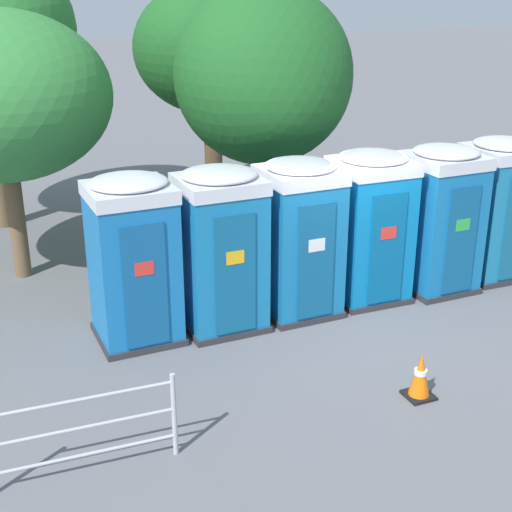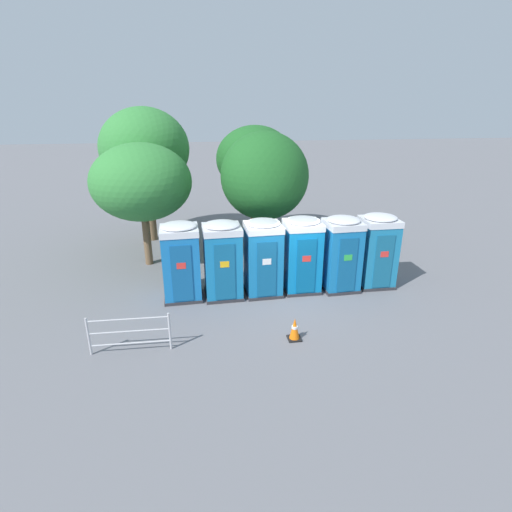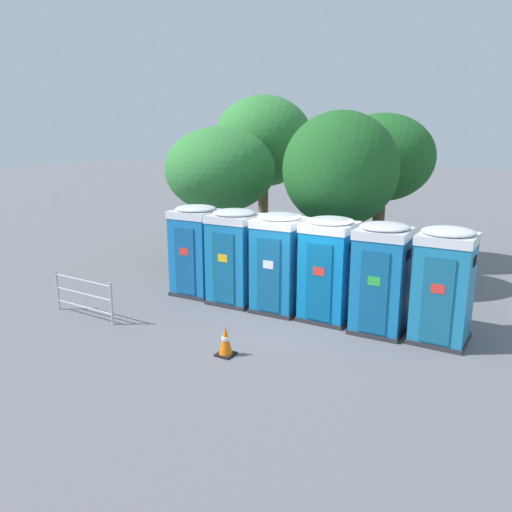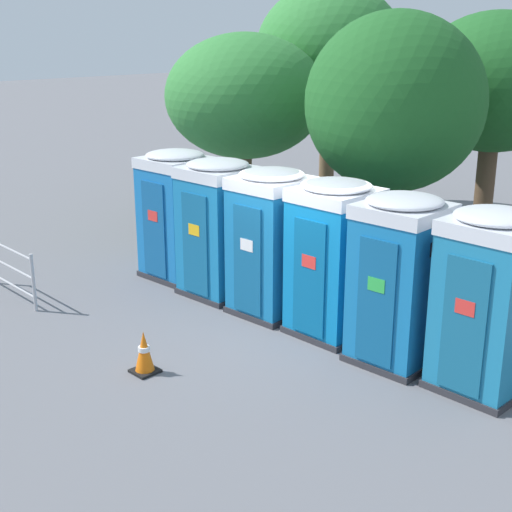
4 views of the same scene
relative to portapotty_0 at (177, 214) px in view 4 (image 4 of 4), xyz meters
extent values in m
plane|color=slate|center=(3.32, -0.34, -1.28)|extent=(120.00, 120.00, 0.00)
cube|color=#2D2D33|center=(0.00, 0.01, -1.23)|extent=(1.25, 1.24, 0.10)
cube|color=#176CB7|center=(0.00, 0.01, -0.13)|extent=(1.19, 1.18, 2.10)
cube|color=#12548E|center=(0.02, -0.58, -0.21)|extent=(0.63, 0.05, 1.85)
cube|color=red|center=(0.02, -0.60, 0.07)|extent=(0.28, 0.02, 0.20)
cube|color=black|center=(0.59, 0.03, 0.60)|extent=(0.04, 0.36, 0.20)
cube|color=silver|center=(0.00, 0.01, 1.02)|extent=(1.23, 1.21, 0.20)
ellipsoid|color=silver|center=(0.00, 0.01, 1.17)|extent=(1.17, 1.15, 0.18)
cube|color=#2D2D33|center=(1.33, -0.08, -1.23)|extent=(1.25, 1.23, 0.10)
cube|color=#1672AF|center=(1.33, -0.08, -0.13)|extent=(1.19, 1.17, 2.10)
cube|color=#115988|center=(1.34, -0.67, -0.21)|extent=(0.64, 0.05, 1.85)
cube|color=yellow|center=(1.34, -0.69, 0.07)|extent=(0.28, 0.02, 0.20)
cube|color=black|center=(1.92, -0.07, 0.60)|extent=(0.03, 0.36, 0.20)
cube|color=silver|center=(1.33, -0.08, 1.02)|extent=(1.23, 1.21, 0.20)
ellipsoid|color=silver|center=(1.33, -0.08, 1.17)|extent=(1.17, 1.15, 0.18)
cube|color=#2D2D33|center=(2.65, -0.07, -1.23)|extent=(1.21, 1.23, 0.10)
cube|color=#156FAE|center=(2.65, -0.07, -0.13)|extent=(1.15, 1.17, 2.10)
cube|color=#115788|center=(2.67, -0.66, -0.21)|extent=(0.62, 0.05, 1.85)
cube|color=white|center=(2.67, -0.67, 0.07)|extent=(0.28, 0.02, 0.20)
cube|color=black|center=(3.23, -0.06, 0.60)|extent=(0.03, 0.36, 0.20)
cube|color=silver|center=(2.65, -0.07, 1.02)|extent=(1.19, 1.21, 0.20)
ellipsoid|color=silver|center=(2.65, -0.07, 1.17)|extent=(1.13, 1.15, 0.18)
cube|color=#2D2D33|center=(3.98, -0.01, -1.23)|extent=(1.21, 1.21, 0.10)
cube|color=#0C75BC|center=(3.98, -0.01, -0.13)|extent=(1.15, 1.15, 2.10)
cube|color=#095B92|center=(3.98, -0.60, -0.21)|extent=(0.63, 0.04, 1.85)
cube|color=red|center=(3.98, -0.62, 0.07)|extent=(0.28, 0.01, 0.20)
cube|color=black|center=(4.56, -0.02, 0.60)|extent=(0.03, 0.36, 0.20)
cube|color=silver|center=(3.98, -0.01, 1.02)|extent=(1.18, 1.18, 0.20)
ellipsoid|color=silver|center=(3.98, -0.01, 1.17)|extent=(1.13, 1.13, 0.18)
cube|color=#2D2D33|center=(5.31, -0.14, -1.23)|extent=(1.20, 1.23, 0.10)
cube|color=#156EB0|center=(5.31, -0.14, -0.13)|extent=(1.14, 1.17, 2.10)
cube|color=#105689|center=(5.32, -0.72, -0.21)|extent=(0.61, 0.05, 1.85)
cube|color=green|center=(5.32, -0.74, 0.07)|extent=(0.28, 0.01, 0.20)
cube|color=black|center=(5.88, -0.12, 0.60)|extent=(0.03, 0.36, 0.20)
cube|color=silver|center=(5.31, -0.14, 1.02)|extent=(1.18, 1.20, 0.20)
ellipsoid|color=silver|center=(5.31, -0.14, 1.17)|extent=(1.12, 1.14, 0.18)
cube|color=#2D2D33|center=(6.64, -0.03, -1.23)|extent=(1.20, 1.21, 0.10)
cube|color=teal|center=(6.64, -0.03, -0.13)|extent=(1.14, 1.16, 2.10)
cube|color=#165E83|center=(6.63, -0.61, -0.21)|extent=(0.62, 0.04, 1.85)
cube|color=red|center=(6.63, -0.63, 0.07)|extent=(0.28, 0.01, 0.20)
cube|color=silver|center=(6.64, -0.03, 1.02)|extent=(1.18, 1.19, 0.20)
ellipsoid|color=silver|center=(6.64, -0.03, 1.17)|extent=(1.12, 1.13, 0.18)
cylinder|color=brown|center=(3.35, 6.02, 0.15)|extent=(0.42, 0.42, 2.87)
ellipsoid|color=#1E5B23|center=(3.35, 6.02, 2.39)|extent=(3.50, 3.50, 2.93)
cylinder|color=brown|center=(3.17, 2.61, 0.00)|extent=(0.40, 0.40, 2.57)
ellipsoid|color=#1E5B23|center=(3.17, 2.61, 2.19)|extent=(3.29, 3.29, 3.26)
cylinder|color=brown|center=(-1.47, 6.38, 0.33)|extent=(0.41, 0.41, 3.22)
ellipsoid|color=#337F38|center=(-1.47, 6.38, 2.89)|extent=(3.86, 3.86, 3.49)
cylinder|color=brown|center=(-1.37, 3.23, -0.04)|extent=(0.30, 0.30, 2.48)
ellipsoid|color=#337F38|center=(-1.37, 3.23, 1.99)|extent=(3.74, 3.74, 2.87)
cube|color=black|center=(3.00, -3.05, -1.26)|extent=(0.36, 0.36, 0.04)
cone|color=orange|center=(3.00, -3.05, -0.94)|extent=(0.28, 0.28, 0.60)
cylinder|color=white|center=(3.00, -3.05, -0.91)|extent=(0.17, 0.17, 0.07)
cylinder|color=#B7B7BC|center=(-0.29, -2.99, -0.76)|extent=(0.06, 0.06, 1.05)
cylinder|color=#B7B7BC|center=(-1.29, -2.96, -0.33)|extent=(2.00, 0.10, 0.04)
cylinder|color=#B7B7BC|center=(-1.29, -2.96, -0.68)|extent=(2.00, 0.10, 0.04)
cylinder|color=#B7B7BC|center=(-1.29, -2.96, -1.03)|extent=(2.00, 0.10, 0.04)
camera|label=1|loc=(-2.05, -9.66, 3.82)|focal=50.00mm
camera|label=2|loc=(0.49, -12.10, 4.67)|focal=28.00mm
camera|label=3|loc=(8.34, -10.95, 3.15)|focal=35.00mm
camera|label=4|loc=(10.74, -8.50, 3.46)|focal=50.00mm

